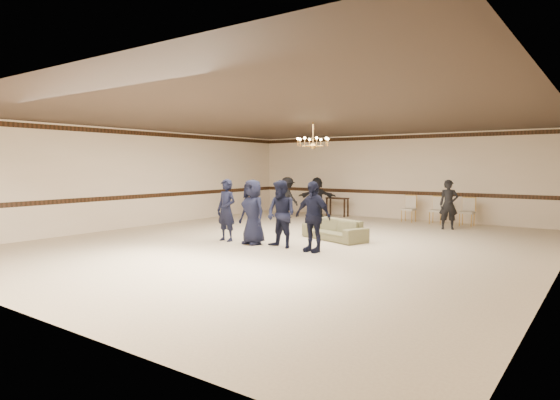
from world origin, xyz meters
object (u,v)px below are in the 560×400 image
(adult_mid, at_px, (317,197))
(banquet_chair_left, at_px, (409,209))
(boy_b, at_px, (253,212))
(boy_c, at_px, (281,214))
(adult_right, at_px, (449,205))
(console_table, at_px, (337,207))
(adult_left, at_px, (287,198))
(banquet_chair_right, at_px, (467,212))
(boy_d, at_px, (313,216))
(boy_a, at_px, (226,210))
(settee, at_px, (334,229))
(chandelier, at_px, (313,134))
(banquet_chair_mid, at_px, (437,210))

(adult_mid, relative_size, banquet_chair_left, 1.67)
(boy_b, xyz_separation_m, boy_c, (0.90, 0.00, 0.00))
(boy_c, xyz_separation_m, adult_right, (2.36, 5.83, -0.04))
(banquet_chair_left, xyz_separation_m, console_table, (-3.00, 0.20, -0.10))
(adult_left, height_order, banquet_chair_right, adult_left)
(boy_b, xyz_separation_m, boy_d, (1.80, 0.00, 0.00))
(boy_a, relative_size, settee, 0.86)
(boy_a, relative_size, boy_b, 1.00)
(banquet_chair_right, bearing_deg, boy_d, -102.33)
(boy_a, bearing_deg, adult_right, 56.52)
(banquet_chair_right, height_order, console_table, banquet_chair_right)
(boy_b, bearing_deg, chandelier, 76.94)
(adult_right, bearing_deg, boy_b, -143.36)
(banquet_chair_mid, distance_m, banquet_chair_right, 1.00)
(adult_left, distance_m, banquet_chair_left, 4.53)
(chandelier, xyz_separation_m, banquet_chair_mid, (1.81, 5.23, -2.40))
(adult_mid, distance_m, banquet_chair_mid, 4.46)
(banquet_chair_right, relative_size, console_table, 1.06)
(chandelier, height_order, banquet_chair_mid, chandelier)
(chandelier, xyz_separation_m, boy_b, (-0.73, -1.74, -2.04))
(boy_d, bearing_deg, boy_b, -175.49)
(adult_right, bearing_deg, boy_d, -128.20)
(boy_a, relative_size, adult_mid, 1.06)
(chandelier, height_order, boy_c, chandelier)
(boy_b, bearing_deg, banquet_chair_left, 87.18)
(chandelier, bearing_deg, adult_left, 132.48)
(boy_a, bearing_deg, boy_c, 2.00)
(boy_d, bearing_deg, banquet_chair_left, 96.65)
(banquet_chair_right, bearing_deg, banquet_chair_mid, -178.32)
(boy_c, height_order, adult_mid, boy_c)
(boy_a, bearing_deg, adult_mid, 100.62)
(banquet_chair_right, bearing_deg, adult_left, -165.44)
(banquet_chair_mid, xyz_separation_m, banquet_chair_right, (1.00, 0.00, 0.00))
(adult_left, xyz_separation_m, adult_mid, (0.90, 0.70, 0.00))
(adult_mid, distance_m, banquet_chair_left, 3.48)
(boy_a, relative_size, banquet_chair_mid, 1.77)
(settee, height_order, adult_mid, adult_mid)
(adult_left, height_order, adult_mid, same)
(adult_mid, height_order, banquet_chair_left, adult_mid)
(adult_right, bearing_deg, banquet_chair_right, 51.80)
(boy_c, xyz_separation_m, adult_mid, (-2.74, 6.23, -0.04))
(adult_mid, bearing_deg, chandelier, 92.01)
(boy_b, bearing_deg, banquet_chair_mid, 79.61)
(settee, relative_size, banquet_chair_mid, 2.05)
(banquet_chair_left, bearing_deg, adult_mid, -163.49)
(banquet_chair_left, relative_size, console_table, 1.06)
(banquet_chair_mid, bearing_deg, banquet_chair_right, 1.80)
(chandelier, distance_m, banquet_chair_right, 6.40)
(boy_c, height_order, boy_d, same)
(adult_left, relative_size, adult_right, 1.00)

